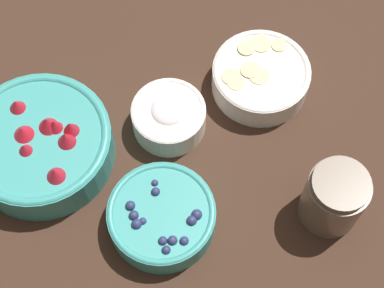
{
  "coord_description": "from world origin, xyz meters",
  "views": [
    {
      "loc": [
        0.13,
        0.42,
        0.87
      ],
      "look_at": [
        -0.01,
        0.04,
        0.05
      ],
      "focal_mm": 60.0,
      "sensor_mm": 36.0,
      "label": 1
    }
  ],
  "objects_px": {
    "bowl_blueberries": "(162,216)",
    "bowl_cream": "(167,116)",
    "bowl_bananas": "(261,76)",
    "bowl_strawberries": "(40,143)",
    "jar_chocolate": "(333,199)"
  },
  "relations": [
    {
      "from": "bowl_blueberries",
      "to": "bowl_bananas",
      "type": "distance_m",
      "value": 0.27
    },
    {
      "from": "bowl_strawberries",
      "to": "bowl_bananas",
      "type": "height_order",
      "value": "bowl_strawberries"
    },
    {
      "from": "bowl_cream",
      "to": "jar_chocolate",
      "type": "height_order",
      "value": "jar_chocolate"
    },
    {
      "from": "bowl_bananas",
      "to": "bowl_cream",
      "type": "relative_size",
      "value": 1.36
    },
    {
      "from": "bowl_blueberries",
      "to": "bowl_bananas",
      "type": "bearing_deg",
      "value": -143.66
    },
    {
      "from": "bowl_strawberries",
      "to": "bowl_blueberries",
      "type": "distance_m",
      "value": 0.21
    },
    {
      "from": "bowl_cream",
      "to": "jar_chocolate",
      "type": "distance_m",
      "value": 0.27
    },
    {
      "from": "bowl_strawberries",
      "to": "bowl_blueberries",
      "type": "height_order",
      "value": "bowl_strawberries"
    },
    {
      "from": "bowl_strawberries",
      "to": "bowl_blueberries",
      "type": "bearing_deg",
      "value": 128.01
    },
    {
      "from": "bowl_strawberries",
      "to": "bowl_blueberries",
      "type": "relative_size",
      "value": 1.41
    },
    {
      "from": "bowl_blueberries",
      "to": "jar_chocolate",
      "type": "height_order",
      "value": "jar_chocolate"
    },
    {
      "from": "bowl_blueberries",
      "to": "bowl_cream",
      "type": "distance_m",
      "value": 0.16
    },
    {
      "from": "bowl_cream",
      "to": "bowl_bananas",
      "type": "bearing_deg",
      "value": -174.3
    },
    {
      "from": "bowl_blueberries",
      "to": "bowl_strawberries",
      "type": "bearing_deg",
      "value": -51.99
    },
    {
      "from": "bowl_blueberries",
      "to": "bowl_bananas",
      "type": "relative_size",
      "value": 1.0
    }
  ]
}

